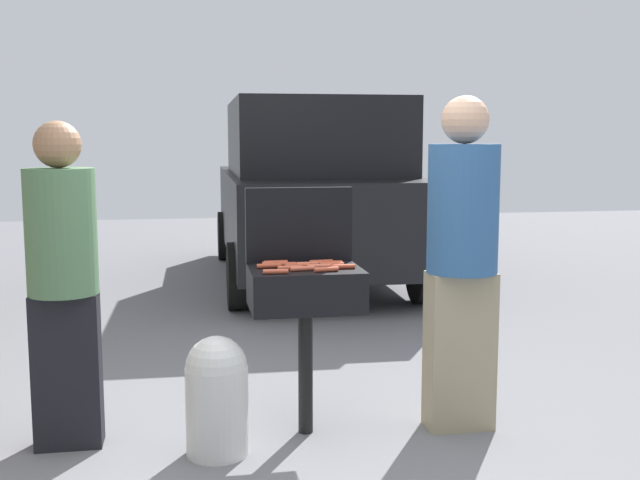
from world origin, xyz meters
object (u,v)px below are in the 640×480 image
object	(u,v)px
bbq_grill	(305,294)
person_left	(63,273)
hot_dog_7	(302,269)
hot_dog_14	(274,264)
hot_dog_0	(276,263)
hot_dog_10	(330,263)
propane_tank	(217,393)
hot_dog_11	(343,267)
person_right	(462,252)
hot_dog_4	(331,264)
hot_dog_9	(321,262)
parked_minivan	(311,190)
hot_dog_15	(269,266)
hot_dog_12	(297,266)
hot_dog_1	(309,264)
hot_dog_6	(332,265)
hot_dog_5	(284,264)
hot_dog_8	(290,268)
hot_dog_2	(326,269)
hot_dog_3	(319,266)
hot_dog_13	(276,272)

from	to	relation	value
bbq_grill	person_left	bearing A→B (deg)	178.29
hot_dog_7	hot_dog_14	distance (m)	0.22
hot_dog_0	person_left	xyz separation A→B (m)	(-1.11, -0.10, -0.01)
hot_dog_10	propane_tank	bearing A→B (deg)	-155.95
hot_dog_11	person_right	size ratio (longest dim) A/B	0.07
hot_dog_4	hot_dog_9	xyz separation A→B (m)	(-0.04, 0.07, 0.00)
hot_dog_14	parked_minivan	world-z (taller)	parked_minivan
hot_dog_7	propane_tank	distance (m)	0.77
hot_dog_15	hot_dog_14	bearing A→B (deg)	60.74
hot_dog_9	hot_dog_12	size ratio (longest dim) A/B	1.00
hot_dog_1	hot_dog_9	world-z (taller)	same
hot_dog_6	hot_dog_7	size ratio (longest dim) A/B	1.00
hot_dog_0	hot_dog_15	bearing A→B (deg)	-115.89
hot_dog_12	hot_dog_5	bearing A→B (deg)	135.51
hot_dog_7	hot_dog_12	size ratio (longest dim) A/B	1.00
hot_dog_1	parked_minivan	size ratio (longest dim) A/B	0.03
hot_dog_5	hot_dog_14	xyz separation A→B (m)	(-0.05, 0.03, 0.00)
hot_dog_9	hot_dog_15	bearing A→B (deg)	-164.87
hot_dog_12	parked_minivan	distance (m)	4.68
hot_dog_0	hot_dog_8	world-z (taller)	same
hot_dog_4	hot_dog_14	distance (m)	0.31
hot_dog_6	hot_dog_10	bearing A→B (deg)	89.69
parked_minivan	hot_dog_2	bearing A→B (deg)	82.54
hot_dog_4	hot_dog_7	world-z (taller)	same
hot_dog_2	hot_dog_3	size ratio (longest dim) A/B	1.00
hot_dog_7	hot_dog_13	distance (m)	0.16
hot_dog_12	hot_dog_13	world-z (taller)	same
parked_minivan	hot_dog_1	bearing A→B (deg)	81.44
hot_dog_9	person_right	distance (m)	0.77
person_right	parked_minivan	xyz separation A→B (m)	(-0.06, 4.69, 0.03)
hot_dog_1	hot_dog_13	distance (m)	0.29
person_right	hot_dog_4	bearing A→B (deg)	-18.08
hot_dog_12	person_left	world-z (taller)	person_left
hot_dog_9	hot_dog_14	xyz separation A→B (m)	(-0.26, -0.02, 0.00)
hot_dog_3	parked_minivan	xyz separation A→B (m)	(0.72, 4.65, 0.10)
person_right	parked_minivan	distance (m)	4.69
hot_dog_8	person_left	distance (m)	1.16
bbq_grill	hot_dog_0	xyz separation A→B (m)	(-0.14, 0.13, 0.16)
hot_dog_2	hot_dog_7	world-z (taller)	same
hot_dog_13	hot_dog_14	world-z (taller)	same
hot_dog_14	propane_tank	xyz separation A→B (m)	(-0.33, -0.31, -0.61)
hot_dog_10	person_right	bearing A→B (deg)	-11.69
hot_dog_7	hot_dog_9	distance (m)	0.24
hot_dog_1	hot_dog_6	size ratio (longest dim) A/B	1.00
hot_dog_4	hot_dog_10	size ratio (longest dim) A/B	1.00
hot_dog_9	hot_dog_15	distance (m)	0.31
hot_dog_9	propane_tank	bearing A→B (deg)	-151.32
hot_dog_0	hot_dog_6	world-z (taller)	same
hot_dog_10	parked_minivan	size ratio (longest dim) A/B	0.03
hot_dog_4	hot_dog_14	bearing A→B (deg)	169.47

